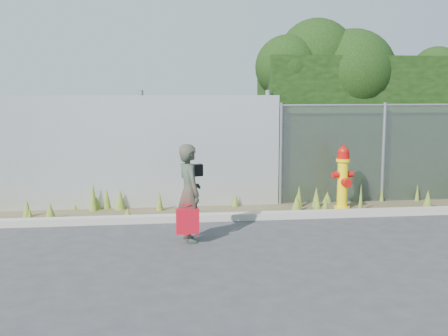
% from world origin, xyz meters
% --- Properties ---
extents(ground, '(80.00, 80.00, 0.00)m').
position_xyz_m(ground, '(0.00, 0.00, 0.00)').
color(ground, '#323235').
rests_on(ground, ground).
extents(curb, '(16.00, 0.22, 0.12)m').
position_xyz_m(curb, '(0.00, 1.80, 0.06)').
color(curb, '#99978A').
rests_on(curb, ground).
extents(weed_strip, '(16.00, 1.30, 0.55)m').
position_xyz_m(weed_strip, '(-0.16, 2.44, 0.14)').
color(weed_strip, '#4A402A').
rests_on(weed_strip, ground).
extents(corrugated_fence, '(8.50, 0.21, 2.30)m').
position_xyz_m(corrugated_fence, '(-3.25, 3.01, 1.10)').
color(corrugated_fence, silver).
rests_on(corrugated_fence, ground).
extents(chainlink_fence, '(6.50, 0.07, 2.05)m').
position_xyz_m(chainlink_fence, '(4.25, 3.00, 1.03)').
color(chainlink_fence, gray).
rests_on(chainlink_fence, ground).
extents(hedge, '(7.52, 1.99, 3.84)m').
position_xyz_m(hedge, '(4.27, 3.98, 2.02)').
color(hedge, black).
rests_on(hedge, ground).
extents(fire_hydrant, '(0.42, 0.38, 1.27)m').
position_xyz_m(fire_hydrant, '(2.13, 2.36, 0.61)').
color(fire_hydrant, yellow).
rests_on(fire_hydrant, ground).
extents(woman, '(0.49, 0.62, 1.50)m').
position_xyz_m(woman, '(-0.95, 0.53, 0.75)').
color(woman, '#0F6046').
rests_on(woman, ground).
extents(red_tote_bag, '(0.34, 0.13, 0.45)m').
position_xyz_m(red_tote_bag, '(-0.99, 0.31, 0.36)').
color(red_tote_bag, '#9F092A').
extents(black_shoulder_bag, '(0.25, 0.10, 0.18)m').
position_xyz_m(black_shoulder_bag, '(-0.85, 0.67, 1.08)').
color(black_shoulder_bag, black).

